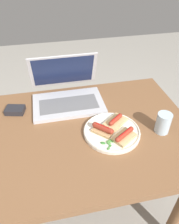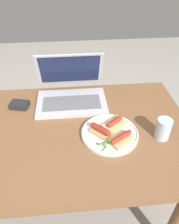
% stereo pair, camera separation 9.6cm
% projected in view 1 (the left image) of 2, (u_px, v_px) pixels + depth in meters
% --- Properties ---
extents(ground_plane, '(6.00, 6.00, 0.00)m').
position_uv_depth(ground_plane, '(78.00, 207.00, 1.47)').
color(ground_plane, '#9E998E').
extents(desk, '(1.16, 0.76, 0.70)m').
position_uv_depth(desk, '(74.00, 146.00, 1.09)').
color(desk, brown).
rests_on(desk, ground_plane).
extents(laptop, '(0.38, 0.32, 0.23)m').
position_uv_depth(laptop, '(67.00, 94.00, 1.19)').
color(laptop, '#B7B7BC').
rests_on(laptop, desk).
extents(plate, '(0.26, 0.26, 0.02)m').
position_uv_depth(plate, '(112.00, 132.00, 1.01)').
color(plate, silver).
rests_on(plate, desk).
extents(sausage_toast_left, '(0.13, 0.12, 0.04)m').
position_uv_depth(sausage_toast_left, '(115.00, 121.00, 1.04)').
color(sausage_toast_left, tan).
rests_on(sausage_toast_left, plate).
extents(sausage_toast_middle, '(0.12, 0.11, 0.04)m').
position_uv_depth(sausage_toast_middle, '(124.00, 136.00, 0.96)').
color(sausage_toast_middle, tan).
rests_on(sausage_toast_middle, plate).
extents(sausage_toast_right, '(0.11, 0.11, 0.04)m').
position_uv_depth(sausage_toast_right, '(103.00, 129.00, 0.99)').
color(sausage_toast_right, tan).
rests_on(sausage_toast_right, plate).
extents(salad_pile, '(0.07, 0.06, 0.01)m').
position_uv_depth(salad_pile, '(108.00, 143.00, 0.94)').
color(salad_pile, '#387A33').
rests_on(salad_pile, plate).
extents(drinking_glass, '(0.07, 0.07, 0.10)m').
position_uv_depth(drinking_glass, '(163.00, 123.00, 1.00)').
color(drinking_glass, silver).
rests_on(drinking_glass, desk).
extents(external_drive, '(0.11, 0.09, 0.03)m').
position_uv_depth(external_drive, '(15.00, 110.00, 1.13)').
color(external_drive, '#232328').
rests_on(external_drive, desk).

